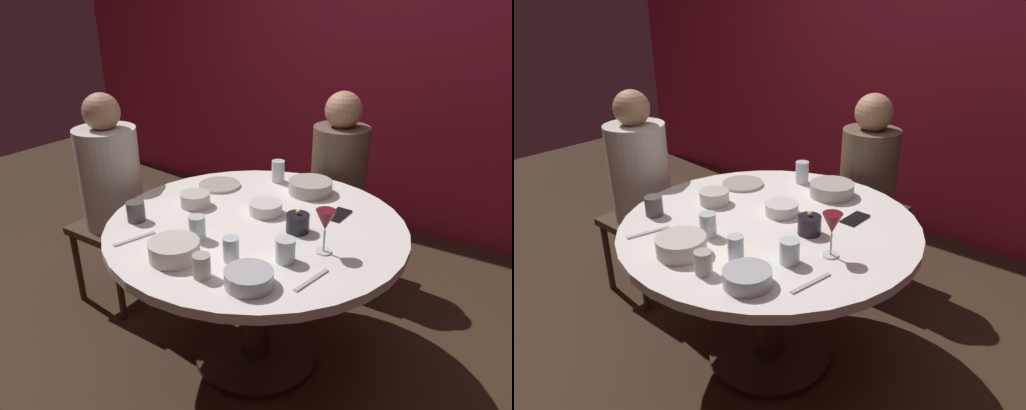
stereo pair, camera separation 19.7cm
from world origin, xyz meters
The scene contains 22 objects.
ground_plane centered at (0.00, 0.00, 0.00)m, with size 8.00×8.00×0.00m, color #382619.
back_wall centered at (0.00, 1.79, 1.30)m, with size 6.00×0.10×2.60m, color maroon.
dining_table centered at (0.00, 0.00, 0.57)m, with size 1.29×1.29×0.73m.
seated_diner_left centered at (-0.92, 0.00, 0.73)m, with size 0.40×0.40×1.18m.
seated_diner_back centered at (0.00, 0.89, 0.71)m, with size 0.40×0.40×1.15m.
candle_holder centered at (0.19, 0.02, 0.77)m, with size 0.10×0.10×0.10m.
wine_glass centered at (0.36, -0.08, 0.85)m, with size 0.08×0.08×0.18m.
dinner_plate centered at (-0.38, 0.24, 0.73)m, with size 0.21×0.21×0.01m, color #B2ADA3.
cell_phone centered at (0.27, 0.25, 0.73)m, with size 0.07×0.14×0.01m, color black.
bowl_serving_large centered at (0.24, -0.42, 0.75)m, with size 0.17×0.17×0.06m, color #B7B7BC.
bowl_salad_center centered at (-0.01, 0.10, 0.75)m, with size 0.15×0.15×0.05m, color silver.
bowl_small_white centered at (0.05, 0.42, 0.76)m, with size 0.21×0.21×0.06m, color #B2ADA3.
bowl_sauce_side centered at (-0.33, -0.01, 0.76)m, with size 0.14×0.14×0.06m, color beige.
bowl_rice_portion centered at (-0.09, -0.42, 0.76)m, with size 0.19×0.19×0.07m, color beige.
cup_near_candle centered at (0.27, -0.21, 0.77)m, with size 0.08×0.08×0.09m, color silver.
cup_by_left_diner centered at (0.08, -0.46, 0.77)m, with size 0.06×0.06×0.09m, color #B2ADA3.
cup_by_right_diner centered at (0.10, -0.32, 0.77)m, with size 0.06×0.06×0.09m, color silver.
cup_center_front centered at (-0.16, 0.46, 0.78)m, with size 0.07×0.07×0.11m, color silver.
cup_far_edge centered at (-0.44, -0.27, 0.77)m, with size 0.08×0.08×0.09m, color #4C4742.
cup_beside_wine centered at (-0.11, -0.26, 0.78)m, with size 0.07×0.07×0.10m, color silver.
fork_near_plate centered at (-0.32, -0.40, 0.73)m, with size 0.02×0.18×0.01m, color #B7B7BC.
knife_near_plate centered at (0.41, -0.28, 0.73)m, with size 0.02×0.18×0.01m, color #B7B7BC.
Camera 1 is at (0.98, -1.51, 1.62)m, focal length 32.64 mm.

